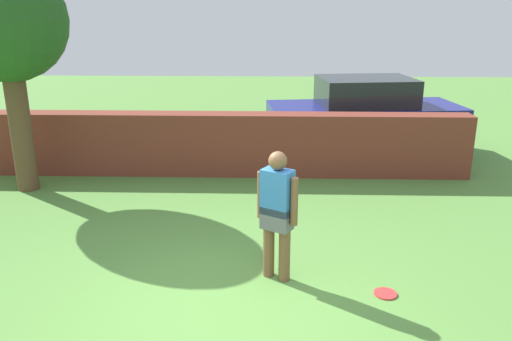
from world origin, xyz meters
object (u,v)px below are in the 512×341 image
(person, at_px, (277,210))
(frisbee_red, at_px, (385,294))
(tree, at_px, (6,25))
(car, at_px, (364,116))

(person, height_order, frisbee_red, person)
(tree, bearing_deg, person, -34.58)
(car, height_order, frisbee_red, car)
(tree, relative_size, person, 2.47)
(car, distance_m, frisbee_red, 6.18)
(person, bearing_deg, tree, -4.79)
(tree, height_order, person, tree)
(car, relative_size, frisbee_red, 16.25)
(car, xyz_separation_m, frisbee_red, (-0.72, -6.08, -0.85))
(tree, height_order, car, tree)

